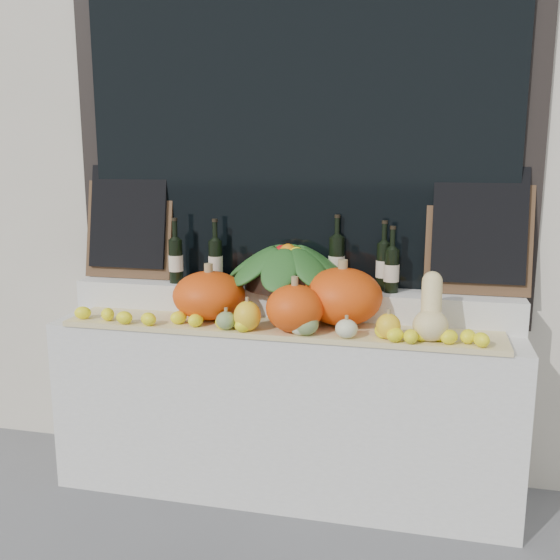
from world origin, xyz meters
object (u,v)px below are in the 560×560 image
object	(u,v)px
pumpkin_left	(209,295)
produce_bowl	(288,266)
wine_bottle_tall	(337,261)
pumpkin_right	(342,296)
butternut_squash	(431,313)

from	to	relation	value
pumpkin_left	produce_bowl	bearing A→B (deg)	30.11
pumpkin_left	wine_bottle_tall	distance (m)	0.67
pumpkin_right	produce_bowl	distance (m)	0.36
butternut_squash	wine_bottle_tall	size ratio (longest dim) A/B	0.79
pumpkin_right	wine_bottle_tall	distance (m)	0.27
pumpkin_right	wine_bottle_tall	xyz separation A→B (m)	(-0.06, 0.23, 0.13)
wine_bottle_tall	pumpkin_right	bearing A→B (deg)	-74.79
pumpkin_right	pumpkin_left	bearing A→B (deg)	-175.65
butternut_squash	wine_bottle_tall	xyz separation A→B (m)	(-0.48, 0.38, 0.15)
butternut_squash	wine_bottle_tall	world-z (taller)	wine_bottle_tall
produce_bowl	pumpkin_left	bearing A→B (deg)	-149.89
pumpkin_left	produce_bowl	world-z (taller)	produce_bowl
wine_bottle_tall	produce_bowl	bearing A→B (deg)	-163.39
pumpkin_right	butternut_squash	bearing A→B (deg)	-20.78
pumpkin_left	butternut_squash	size ratio (longest dim) A/B	1.22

